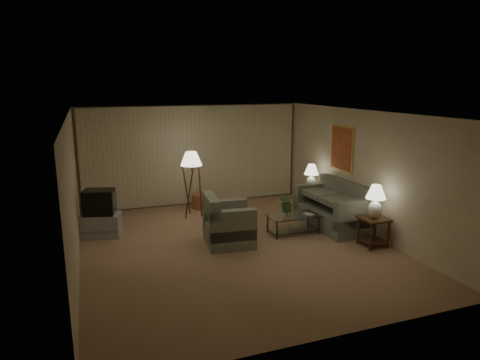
% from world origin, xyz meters
% --- Properties ---
extents(ground, '(7.00, 7.00, 0.00)m').
position_xyz_m(ground, '(0.00, 0.00, 0.00)').
color(ground, '#AB7B5E').
rests_on(ground, ground).
extents(room_shell, '(6.04, 7.02, 2.72)m').
position_xyz_m(room_shell, '(0.02, 1.51, 1.75)').
color(room_shell, beige).
rests_on(room_shell, ground).
extents(sofa, '(1.96, 1.11, 0.83)m').
position_xyz_m(sofa, '(2.50, 0.38, 0.42)').
color(sofa, gray).
rests_on(sofa, ground).
extents(armchair, '(1.18, 1.14, 0.83)m').
position_xyz_m(armchair, '(-0.08, 0.15, 0.41)').
color(armchair, gray).
rests_on(armchair, ground).
extents(side_table_near, '(0.52, 0.52, 0.60)m').
position_xyz_m(side_table_near, '(2.65, -0.97, 0.41)').
color(side_table_near, '#381F0F').
rests_on(side_table_near, ground).
extents(side_table_far, '(0.48, 0.40, 0.60)m').
position_xyz_m(side_table_far, '(2.65, 1.63, 0.40)').
color(side_table_far, '#381F0F').
rests_on(side_table_far, ground).
extents(table_lamp_near, '(0.40, 0.40, 0.69)m').
position_xyz_m(table_lamp_near, '(2.65, -0.97, 1.00)').
color(table_lamp_near, white).
rests_on(table_lamp_near, side_table_near).
extents(table_lamp_far, '(0.37, 0.37, 0.64)m').
position_xyz_m(table_lamp_far, '(2.65, 1.63, 0.98)').
color(table_lamp_far, white).
rests_on(table_lamp_far, side_table_far).
extents(coffee_table, '(1.15, 0.63, 0.41)m').
position_xyz_m(coffee_table, '(1.47, 0.28, 0.28)').
color(coffee_table, silver).
rests_on(coffee_table, ground).
extents(tv_cabinet, '(1.08, 0.93, 0.50)m').
position_xyz_m(tv_cabinet, '(-2.55, 1.52, 0.25)').
color(tv_cabinet, '#979799').
rests_on(tv_cabinet, ground).
extents(crt_tv, '(0.85, 0.76, 0.54)m').
position_xyz_m(crt_tv, '(-2.55, 1.52, 0.77)').
color(crt_tv, black).
rests_on(crt_tv, tv_cabinet).
extents(floor_lamp, '(0.53, 0.53, 1.63)m').
position_xyz_m(floor_lamp, '(-0.34, 2.25, 0.85)').
color(floor_lamp, '#381F0F').
rests_on(floor_lamp, ground).
extents(ottoman, '(0.64, 0.64, 0.39)m').
position_xyz_m(ottoman, '(0.10, 2.88, 0.20)').
color(ottoman, '#965C32').
rests_on(ottoman, ground).
extents(vase, '(0.15, 0.15, 0.14)m').
position_xyz_m(vase, '(1.32, 0.28, 0.48)').
color(vase, white).
rests_on(vase, coffee_table).
extents(flowers, '(0.44, 0.40, 0.44)m').
position_xyz_m(flowers, '(1.32, 0.28, 0.77)').
color(flowers, '#437835').
rests_on(flowers, vase).
extents(book, '(0.22, 0.27, 0.02)m').
position_xyz_m(book, '(1.72, 0.18, 0.42)').
color(book, olive).
rests_on(book, coffee_table).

